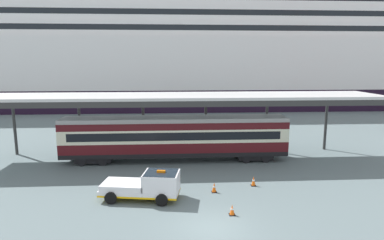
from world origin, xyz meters
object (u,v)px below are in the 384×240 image
Objects in this scene: cruise_ship at (107,46)px; traffic_cone_mid at (254,181)px; train_carriage at (175,136)px; traffic_cone_far at (214,187)px; traffic_cone_near at (232,210)px; service_truck at (148,185)px.

cruise_ship is 237.72× the size of traffic_cone_mid.
train_carriage reaches higher than traffic_cone_far.
traffic_cone_near is at bearing -80.05° from traffic_cone_far.
train_carriage is 31.17× the size of traffic_cone_near.
cruise_ship reaches higher than service_truck.
train_carriage is 27.65× the size of traffic_cone_mid.
traffic_cone_mid is 1.01× the size of traffic_cone_far.
service_truck is 8.33× the size of traffic_cone_near.
train_carriage is 8.41m from traffic_cone_far.
cruise_ship is 240.18× the size of traffic_cone_far.
cruise_ship is at bearing 108.20° from train_carriage.
traffic_cone_mid is at bearing 61.92° from traffic_cone_near.
cruise_ship is at bearing 107.76° from traffic_cone_near.
traffic_cone_near is at bearing -73.88° from train_carriage.
traffic_cone_near is 5.20m from traffic_cone_mid.
traffic_cone_far reaches higher than traffic_cone_near.
traffic_cone_far is at bearing -71.70° from cruise_ship.
traffic_cone_far is (-0.62, 3.55, 0.04)m from traffic_cone_near.
traffic_cone_mid is (19.36, -48.21, -12.01)m from cruise_ship.
service_truck is (-1.94, -8.60, -1.31)m from train_carriage.
train_carriage is 8.92m from service_truck.
traffic_cone_mid is (7.65, 1.90, -0.63)m from service_truck.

